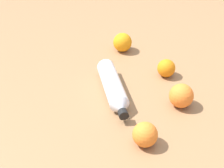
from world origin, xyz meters
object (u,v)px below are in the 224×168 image
object	(u,v)px
orange_0	(166,68)
orange_1	(122,42)
water_bottle	(113,87)
orange_2	(145,134)
orange_3	(181,96)

from	to	relation	value
orange_0	orange_1	world-z (taller)	orange_1
water_bottle	orange_1	bearing A→B (deg)	160.71
water_bottle	orange_1	distance (m)	0.32
water_bottle	orange_2	bearing A→B (deg)	8.65
orange_3	orange_2	bearing A→B (deg)	53.25
orange_0	orange_2	bearing A→B (deg)	73.11
orange_1	orange_2	xyz separation A→B (m)	(-0.05, 0.55, -0.00)
orange_0	orange_2	world-z (taller)	orange_2
orange_1	orange_3	size ratio (longest dim) A/B	0.98
orange_0	orange_3	bearing A→B (deg)	97.62
orange_3	water_bottle	bearing A→B (deg)	-14.35
orange_0	orange_3	xyz separation A→B (m)	(-0.02, 0.18, 0.01)
orange_1	orange_2	world-z (taller)	orange_1
water_bottle	orange_2	distance (m)	0.25
orange_1	orange_3	world-z (taller)	orange_3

